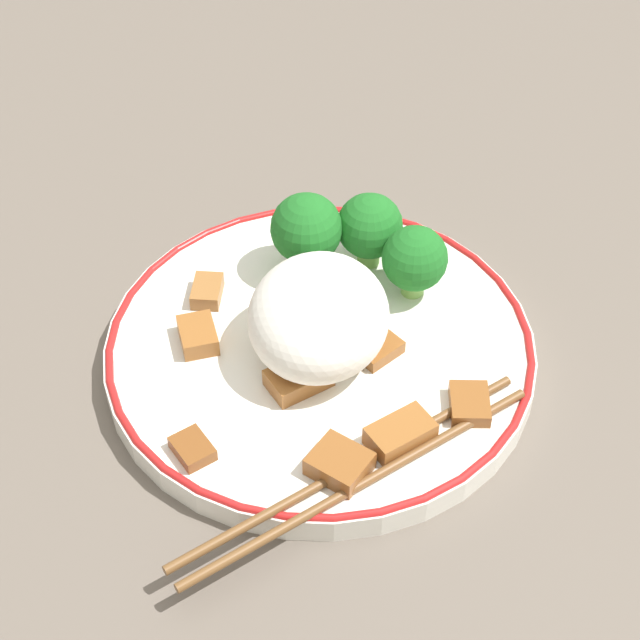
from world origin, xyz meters
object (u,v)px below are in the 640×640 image
Objects in this scene: broccoli_back_left at (415,259)px; chopsticks at (356,476)px; plate at (320,350)px; broccoli_back_right at (306,230)px; broccoli_back_center at (370,227)px.

broccoli_back_left reaches higher than chopsticks.
broccoli_back_right is at bearing 15.39° from plate.
plate is 5.04× the size of broccoli_back_center.
chopsticks is at bearing 173.05° from broccoli_back_left.
broccoli_back_center reaches higher than plate.
broccoli_back_left is 0.86× the size of broccoli_back_right.
broccoli_back_left is 0.16m from chopsticks.
broccoli_back_right is (0.07, 0.02, 0.04)m from plate.
plate is 0.08m from broccoli_back_right.
broccoli_back_left is 0.95× the size of broccoli_back_center.
broccoli_back_left is at bearing -6.95° from chopsticks.
broccoli_back_right is (0.01, 0.07, 0.01)m from broccoli_back_left.
broccoli_back_right reaches higher than plate.
broccoli_back_right is (-0.01, 0.04, 0.00)m from broccoli_back_center.
plate is at bearing -164.61° from broccoli_back_right.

